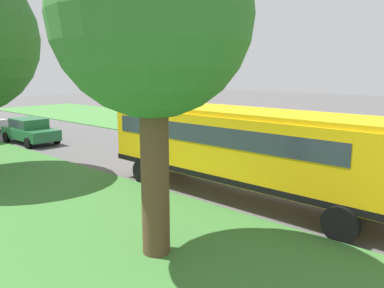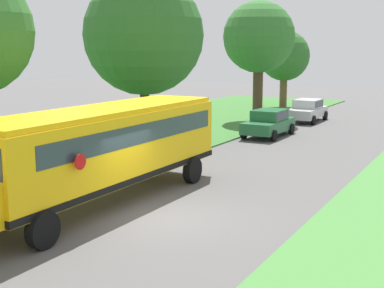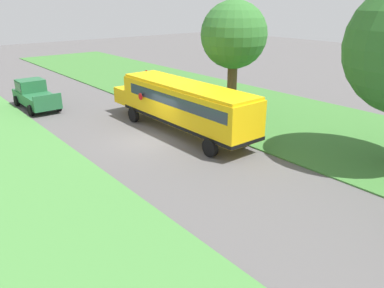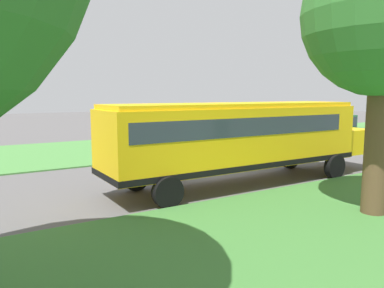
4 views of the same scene
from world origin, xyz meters
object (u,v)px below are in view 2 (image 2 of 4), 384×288
object	(u,v)px
school_bus	(100,147)
oak_tree_far_end	(256,39)
car_silver_middle	(307,109)
oak_tree_across_road	(283,55)
oak_tree_roadside_mid	(146,34)
car_green_nearest	(269,121)

from	to	relation	value
school_bus	oak_tree_far_end	bearing A→B (deg)	99.23
school_bus	oak_tree_far_end	distance (m)	22.36
car_silver_middle	oak_tree_across_road	distance (m)	9.61
oak_tree_far_end	oak_tree_roadside_mid	bearing A→B (deg)	-99.06
car_silver_middle	oak_tree_roadside_mid	distance (m)	14.55
school_bus	car_green_nearest	world-z (taller)	school_bus
school_bus	oak_tree_across_road	world-z (taller)	oak_tree_across_road
car_green_nearest	oak_tree_far_end	bearing A→B (deg)	119.31
school_bus	car_silver_middle	xyz separation A→B (m)	(-0.23, 23.41, -1.05)
school_bus	car_silver_middle	world-z (taller)	school_bus
car_silver_middle	oak_tree_across_road	size ratio (longest dim) A/B	0.66
school_bus	car_green_nearest	bearing A→B (deg)	90.84
oak_tree_roadside_mid	car_green_nearest	bearing A→B (deg)	45.58
car_silver_middle	oak_tree_roadside_mid	size ratio (longest dim) A/B	0.49
car_green_nearest	oak_tree_across_road	xyz separation A→B (m)	(-4.62, 15.12, 3.68)
school_bus	car_silver_middle	bearing A→B (deg)	90.57
school_bus	oak_tree_far_end	xyz separation A→B (m)	(-3.53, 21.75, 3.83)
car_green_nearest	car_silver_middle	bearing A→B (deg)	90.00
car_green_nearest	oak_tree_across_road	bearing A→B (deg)	106.98
oak_tree_roadside_mid	car_silver_middle	bearing A→B (deg)	68.28
oak_tree_across_road	car_green_nearest	bearing A→B (deg)	-73.02
car_green_nearest	car_silver_middle	xyz separation A→B (m)	(0.00, 7.54, 0.00)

